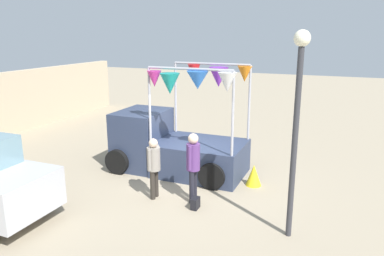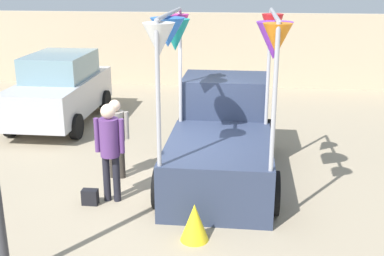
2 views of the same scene
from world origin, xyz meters
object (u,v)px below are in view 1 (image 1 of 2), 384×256
at_px(street_lamp, 297,109).
at_px(folded_kite_bundle_sunflower, 254,175).
at_px(handbag, 195,203).
at_px(person_customer, 193,161).
at_px(person_vendor, 154,163).
at_px(vendor_truck, 171,141).

bearing_deg(street_lamp, folded_kite_bundle_sunflower, 29.26).
distance_m(handbag, street_lamp, 3.49).
relative_size(person_customer, person_vendor, 1.12).
bearing_deg(vendor_truck, street_lamp, -123.01).
relative_size(person_vendor, handbag, 5.73).
height_order(vendor_truck, handbag, vendor_truck).
bearing_deg(person_vendor, folded_kite_bundle_sunflower, -50.86).
bearing_deg(folded_kite_bundle_sunflower, person_customer, 143.89).
height_order(person_customer, folded_kite_bundle_sunflower, person_customer).
xyz_separation_m(vendor_truck, person_vendor, (-2.04, -0.50, 0.03)).
distance_m(person_customer, person_vendor, 1.04).
bearing_deg(folded_kite_bundle_sunflower, person_vendor, 129.14).
xyz_separation_m(vendor_truck, street_lamp, (-2.61, -4.01, 1.82)).
height_order(vendor_truck, person_vendor, vendor_truck).
height_order(person_customer, handbag, person_customer).
bearing_deg(person_vendor, person_customer, -80.34).
xyz_separation_m(handbag, folded_kite_bundle_sunflower, (1.96, -0.98, 0.16)).
bearing_deg(vendor_truck, folded_kite_bundle_sunflower, -95.32).
xyz_separation_m(vendor_truck, folded_kite_bundle_sunflower, (-0.25, -2.69, -0.63)).
height_order(person_vendor, folded_kite_bundle_sunflower, person_vendor).
xyz_separation_m(person_vendor, street_lamp, (-0.57, -3.52, 1.78)).
relative_size(person_customer, folded_kite_bundle_sunflower, 2.99).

